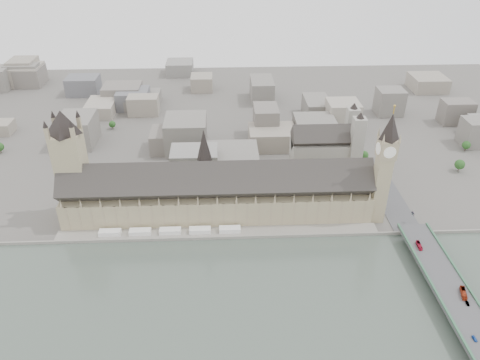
{
  "coord_description": "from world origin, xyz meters",
  "views": [
    {
      "loc": [
        5.02,
        -322.66,
        241.86
      ],
      "look_at": [
        20.13,
        28.78,
        30.84
      ],
      "focal_mm": 35.0,
      "sensor_mm": 36.0,
      "label": 1
    }
  ],
  "objects_px": {
    "palace_of_westminster": "(217,194)",
    "red_bus_south": "(463,293)",
    "elizabeth_tower": "(385,161)",
    "car_blue": "(475,338)",
    "westminster_bridge": "(448,292)",
    "car_approach": "(413,213)",
    "victoria_tower": "(70,160)",
    "car_silver": "(467,303)",
    "red_bus_north": "(419,245)",
    "westminster_abbey": "(327,149)"
  },
  "relations": [
    {
      "from": "victoria_tower",
      "to": "car_silver",
      "type": "bearing_deg",
      "value": -24.36
    },
    {
      "from": "car_blue",
      "to": "red_bus_north",
      "type": "bearing_deg",
      "value": 86.95
    },
    {
      "from": "victoria_tower",
      "to": "red_bus_south",
      "type": "bearing_deg",
      "value": -22.86
    },
    {
      "from": "victoria_tower",
      "to": "car_silver",
      "type": "distance_m",
      "value": 319.69
    },
    {
      "from": "palace_of_westminster",
      "to": "car_approach",
      "type": "distance_m",
      "value": 169.28
    },
    {
      "from": "red_bus_north",
      "to": "car_blue",
      "type": "height_order",
      "value": "red_bus_north"
    },
    {
      "from": "car_silver",
      "to": "car_blue",
      "type": "bearing_deg",
      "value": -101.78
    },
    {
      "from": "westminster_abbey",
      "to": "red_bus_north",
      "type": "height_order",
      "value": "westminster_abbey"
    },
    {
      "from": "elizabeth_tower",
      "to": "palace_of_westminster",
      "type": "bearing_deg",
      "value": 175.15
    },
    {
      "from": "palace_of_westminster",
      "to": "red_bus_north",
      "type": "xyz_separation_m",
      "value": [
        156.36,
        -63.7,
        -11.0
      ]
    },
    {
      "from": "palace_of_westminster",
      "to": "victoria_tower",
      "type": "relative_size",
      "value": 2.65
    },
    {
      "from": "elizabeth_tower",
      "to": "car_approach",
      "type": "bearing_deg",
      "value": -14.76
    },
    {
      "from": "palace_of_westminster",
      "to": "red_bus_south",
      "type": "xyz_separation_m",
      "value": [
        167.37,
        -115.73,
        -10.74
      ]
    },
    {
      "from": "westminster_bridge",
      "to": "palace_of_westminster",
      "type": "bearing_deg",
      "value": 146.51
    },
    {
      "from": "red_bus_south",
      "to": "victoria_tower",
      "type": "bearing_deg",
      "value": 172.21
    },
    {
      "from": "westminster_abbey",
      "to": "red_bus_north",
      "type": "distance_m",
      "value": 146.85
    },
    {
      "from": "elizabeth_tower",
      "to": "westminster_abbey",
      "type": "xyz_separation_m",
      "value": [
        -27.08,
        87.0,
        -33.01
      ]
    },
    {
      "from": "red_bus_north",
      "to": "car_silver",
      "type": "bearing_deg",
      "value": -75.32
    },
    {
      "from": "palace_of_westminster",
      "to": "car_blue",
      "type": "height_order",
      "value": "palace_of_westminster"
    },
    {
      "from": "victoria_tower",
      "to": "car_blue",
      "type": "relative_size",
      "value": 21.31
    },
    {
      "from": "car_silver",
      "to": "car_approach",
      "type": "height_order",
      "value": "car_approach"
    },
    {
      "from": "westminster_bridge",
      "to": "car_blue",
      "type": "xyz_separation_m",
      "value": [
        -4.67,
        -45.89,
        5.92
      ]
    },
    {
      "from": "victoria_tower",
      "to": "car_blue",
      "type": "height_order",
      "value": "victoria_tower"
    },
    {
      "from": "elizabeth_tower",
      "to": "car_blue",
      "type": "distance_m",
      "value": 150.26
    },
    {
      "from": "palace_of_westminster",
      "to": "victoria_tower",
      "type": "height_order",
      "value": "victoria_tower"
    },
    {
      "from": "red_bus_north",
      "to": "car_silver",
      "type": "xyz_separation_m",
      "value": [
        10.07,
        -60.57,
        -0.76
      ]
    },
    {
      "from": "palace_of_westminster",
      "to": "elizabeth_tower",
      "type": "height_order",
      "value": "elizabeth_tower"
    },
    {
      "from": "westminster_abbey",
      "to": "car_silver",
      "type": "xyz_separation_m",
      "value": [
        55.51,
        -199.58,
        -14.13
      ]
    },
    {
      "from": "westminster_bridge",
      "to": "red_bus_south",
      "type": "relative_size",
      "value": 26.35
    },
    {
      "from": "elizabeth_tower",
      "to": "westminster_bridge",
      "type": "xyz_separation_m",
      "value": [
        24.0,
        -95.5,
        -52.96
      ]
    },
    {
      "from": "red_bus_south",
      "to": "palace_of_westminster",
      "type": "bearing_deg",
      "value": 160.42
    },
    {
      "from": "victoria_tower",
      "to": "westminster_bridge",
      "type": "bearing_deg",
      "value": -21.78
    },
    {
      "from": "victoria_tower",
      "to": "red_bus_south",
      "type": "height_order",
      "value": "victoria_tower"
    },
    {
      "from": "red_bus_north",
      "to": "westminster_abbey",
      "type": "bearing_deg",
      "value": 113.33
    },
    {
      "from": "westminster_bridge",
      "to": "red_bus_south",
      "type": "height_order",
      "value": "red_bus_south"
    },
    {
      "from": "red_bus_south",
      "to": "red_bus_north",
      "type": "bearing_deg",
      "value": 117.03
    },
    {
      "from": "red_bus_north",
      "to": "car_approach",
      "type": "xyz_separation_m",
      "value": [
        11.38,
        44.17,
        -0.76
      ]
    },
    {
      "from": "red_bus_south",
      "to": "car_blue",
      "type": "height_order",
      "value": "red_bus_south"
    },
    {
      "from": "car_blue",
      "to": "car_silver",
      "type": "xyz_separation_m",
      "value": [
        9.11,
        28.82,
        -0.1
      ]
    },
    {
      "from": "car_blue",
      "to": "car_approach",
      "type": "height_order",
      "value": "car_blue"
    },
    {
      "from": "westminster_bridge",
      "to": "car_approach",
      "type": "distance_m",
      "value": 88.04
    },
    {
      "from": "victoria_tower",
      "to": "westminster_abbey",
      "type": "distance_m",
      "value": 244.79
    },
    {
      "from": "car_approach",
      "to": "westminster_bridge",
      "type": "bearing_deg",
      "value": -84.46
    },
    {
      "from": "elizabeth_tower",
      "to": "red_bus_south",
      "type": "height_order",
      "value": "elizabeth_tower"
    },
    {
      "from": "elizabeth_tower",
      "to": "westminster_abbey",
      "type": "distance_m",
      "value": 96.91
    },
    {
      "from": "red_bus_north",
      "to": "car_approach",
      "type": "bearing_deg",
      "value": 80.78
    },
    {
      "from": "elizabeth_tower",
      "to": "car_silver",
      "type": "distance_m",
      "value": 125.31
    },
    {
      "from": "red_bus_south",
      "to": "car_approach",
      "type": "distance_m",
      "value": 96.19
    },
    {
      "from": "palace_of_westminster",
      "to": "car_approach",
      "type": "relative_size",
      "value": 54.6
    },
    {
      "from": "palace_of_westminster",
      "to": "elizabeth_tower",
      "type": "xyz_separation_m",
      "value": [
        138.0,
        -11.7,
        35.38
      ]
    }
  ]
}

